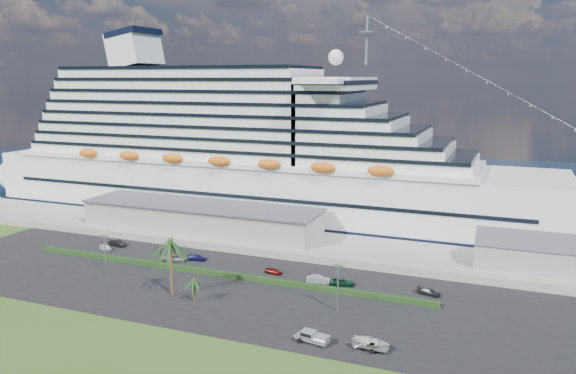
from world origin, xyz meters
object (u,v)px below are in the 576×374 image
at_px(cruise_ship, 254,158).
at_px(pickup_truck, 312,336).
at_px(parked_car_3, 197,257).
at_px(boat_trailer, 371,342).

bearing_deg(cruise_ship, pickup_truck, -58.89).
relative_size(parked_car_3, pickup_truck, 0.80).
distance_m(pickup_truck, boat_trailer, 8.75).
distance_m(cruise_ship, parked_car_3, 44.58).
height_order(pickup_truck, boat_trailer, boat_trailer).
bearing_deg(parked_car_3, boat_trailer, -130.80).
height_order(cruise_ship, parked_car_3, cruise_ship).
relative_size(cruise_ship, boat_trailer, 29.41).
bearing_deg(parked_car_3, cruise_ship, -2.62).
xyz_separation_m(parked_car_3, boat_trailer, (44.40, -26.18, 0.61)).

